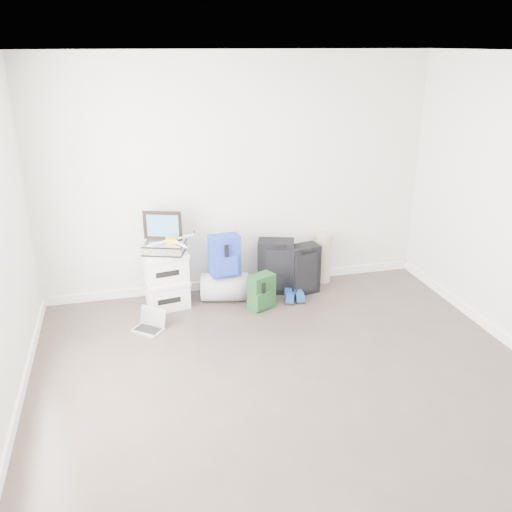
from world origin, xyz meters
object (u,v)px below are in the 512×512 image
object	(u,v)px
laptop	(150,324)
duffel_bag	(225,287)
briefcase	(165,247)
large_suitcase	(276,266)
boxes_stack	(167,279)
carry_on	(303,269)

from	to	relation	value
laptop	duffel_bag	bearing A→B (deg)	67.49
briefcase	large_suitcase	size ratio (longest dim) A/B	0.65
boxes_stack	briefcase	world-z (taller)	briefcase
briefcase	duffel_bag	xyz separation A→B (m)	(0.65, -0.01, -0.54)
boxes_stack	duffel_bag	bearing A→B (deg)	-10.31
carry_on	laptop	distance (m)	1.88
briefcase	laptop	distance (m)	0.85
laptop	carry_on	bearing A→B (deg)	53.41
boxes_stack	carry_on	xyz separation A→B (m)	(1.58, -0.03, -0.03)
large_suitcase	laptop	distance (m)	1.63
duffel_bag	carry_on	bearing A→B (deg)	12.55
briefcase	laptop	xyz separation A→B (m)	(-0.23, -0.49, -0.65)
briefcase	carry_on	world-z (taller)	briefcase
carry_on	laptop	bearing A→B (deg)	-178.06
briefcase	large_suitcase	world-z (taller)	briefcase
boxes_stack	laptop	xyz separation A→B (m)	(-0.23, -0.49, -0.27)
carry_on	large_suitcase	bearing A→B (deg)	149.49
duffel_bag	large_suitcase	xyz separation A→B (m)	(0.63, 0.08, 0.16)
carry_on	laptop	world-z (taller)	carry_on
large_suitcase	laptop	world-z (taller)	large_suitcase
carry_on	briefcase	bearing A→B (deg)	166.64
large_suitcase	laptop	xyz separation A→B (m)	(-1.51, -0.55, -0.27)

